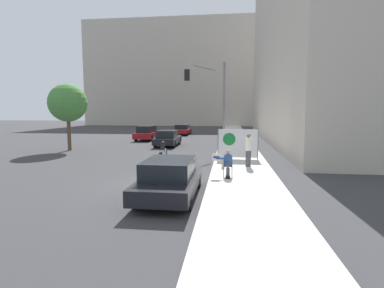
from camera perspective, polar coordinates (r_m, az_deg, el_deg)
name	(u,v)px	position (r m, az deg, el deg)	size (l,w,h in m)	color
ground_plane	(160,186)	(12.57, -6.17, -7.92)	(160.00, 160.00, 0.00)	#38383A
sidewalk_curb	(236,145)	(27.04, 8.47, -0.17)	(3.09, 90.00, 0.13)	beige
building_backdrop_far	(208,75)	(67.91, 3.00, 13.00)	(52.00, 12.00, 22.01)	#BCB2A3
building_backdrop_right	(321,32)	(33.30, 23.32, 18.93)	(10.00, 32.00, 21.28)	#BCB2A3
seated_protester	(228,162)	(13.60, 6.79, -3.44)	(0.91, 0.77, 1.23)	#474C56
jogger_on_sidewalk	(248,150)	(16.25, 10.69, -1.07)	(0.34, 0.34, 1.76)	#424247
pedestrian_behind	(229,144)	(18.87, 6.97, -0.04)	(0.34, 0.34, 1.74)	#334775
protest_banner	(238,143)	(18.55, 8.67, 0.11)	(2.48, 0.06, 1.85)	slate
traffic_light_pole	(210,92)	(22.18, 3.51, 9.77)	(3.13, 2.90, 6.39)	slate
parked_car_curbside	(170,178)	(10.78, -4.22, -6.47)	(1.89, 4.53, 1.39)	black
car_on_road_nearest	(168,138)	(26.41, -4.68, 1.12)	(1.83, 4.16, 1.40)	black
car_on_road_midblock	(147,133)	(32.13, -8.60, 2.08)	(1.82, 4.44, 1.52)	maroon
car_on_road_distant	(182,130)	(38.90, -1.85, 2.77)	(1.88, 4.59, 1.35)	maroon
motorcycle_on_road	(163,152)	(19.01, -5.56, -1.47)	(0.28, 2.07, 1.18)	silver
street_tree_near_curb	(68,103)	(25.34, -22.60, 7.22)	(2.94, 2.94, 5.19)	brown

